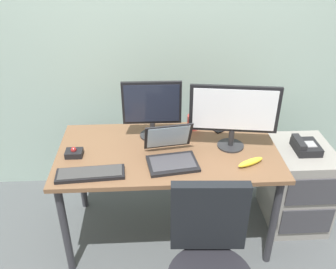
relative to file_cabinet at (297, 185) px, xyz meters
name	(u,v)px	position (x,y,z in m)	size (l,w,h in m)	color
ground_plane	(168,230)	(-0.99, -0.10, -0.32)	(8.00, 8.00, 0.00)	#474B4D
back_wall	(163,23)	(-0.99, 0.63, 1.08)	(6.00, 0.10, 2.80)	#94AEA2
desk	(168,160)	(-0.99, -0.10, 0.34)	(1.47, 0.76, 0.74)	brown
file_cabinet	(297,185)	(0.00, 0.00, 0.00)	(0.42, 0.53, 0.65)	gray
desk_phone	(305,146)	(-0.01, -0.02, 0.36)	(0.17, 0.20, 0.09)	black
monitor_main	(234,112)	(-0.56, -0.08, 0.67)	(0.57, 0.18, 0.44)	#262628
monitor_side	(152,107)	(-1.09, 0.09, 0.64)	(0.41, 0.18, 0.41)	#262628
keyboard	(90,174)	(-1.47, -0.36, 0.43)	(0.42, 0.16, 0.03)	black
laptop	(171,153)	(-0.98, -0.22, 0.47)	(0.35, 0.35, 0.22)	black
trackball_mouse	(74,153)	(-1.61, -0.14, 0.44)	(0.11, 0.09, 0.07)	black
coffee_mug	(194,122)	(-0.79, 0.19, 0.47)	(0.10, 0.09, 0.10)	#A3332D
cell_phone	(215,128)	(-0.63, 0.18, 0.42)	(0.07, 0.14, 0.01)	black
banana	(251,162)	(-0.48, -0.30, 0.43)	(0.19, 0.04, 0.04)	yellow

